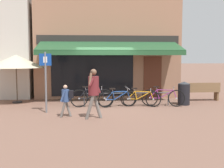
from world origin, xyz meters
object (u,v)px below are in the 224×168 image
litter_bin (184,93)px  parking_sign (46,76)px  bicycle_black (92,98)px  bicycle_orange (140,98)px  pedestrian_child (66,97)px  bicycle_blue (118,98)px  cafe_parasol (16,61)px  pedestrian_adult (94,88)px  bicycle_purple (163,97)px  park_bench (203,91)px

litter_bin → parking_sign: bearing=-167.1°
bicycle_black → bicycle_orange: (2.03, -0.08, -0.04)m
bicycle_orange → parking_sign: bearing=-153.0°
parking_sign → pedestrian_child: bearing=-45.2°
pedestrian_child → bicycle_blue: bearing=-132.7°
bicycle_blue → cafe_parasol: cafe_parasol is taller
pedestrian_adult → cafe_parasol: 5.03m
pedestrian_adult → cafe_parasol: (-3.41, 3.59, 0.84)m
bicycle_orange → bicycle_purple: size_ratio=0.93×
bicycle_purple → pedestrian_adult: 3.71m
litter_bin → pedestrian_adult: bearing=-148.1°
cafe_parasol → park_bench: size_ratio=1.58×
parking_sign → pedestrian_adult: bearing=-33.4°
bicycle_blue → litter_bin: litter_bin is taller
litter_bin → park_bench: size_ratio=0.63×
pedestrian_child → park_bench: bearing=-148.1°
pedestrian_adult → park_bench: (5.19, 3.48, -0.57)m
bicycle_orange → bicycle_purple: bicycle_purple is taller
bicycle_black → pedestrian_adult: pedestrian_adult is taller
litter_bin → cafe_parasol: size_ratio=0.40×
bicycle_orange → parking_sign: parking_sign is taller
bicycle_black → pedestrian_child: pedestrian_child is taller
bicycle_black → bicycle_purple: bearing=-3.2°
bicycle_black → pedestrian_adult: size_ratio=1.06×
bicycle_purple → pedestrian_adult: size_ratio=1.08×
bicycle_purple → park_bench: bearing=40.9°
bicycle_black → cafe_parasol: (-3.36, 1.36, 1.48)m
pedestrian_adult → bicycle_blue: bearing=-110.2°
parking_sign → park_bench: size_ratio=1.40×
parking_sign → park_bench: bearing=18.6°
pedestrian_child → litter_bin: (4.86, 2.12, -0.19)m
bicycle_black → bicycle_purple: (2.99, -0.06, -0.01)m
pedestrian_adult → pedestrian_child: bearing=-13.9°
bicycle_orange → pedestrian_adult: bearing=-120.7°
bicycle_black → pedestrian_child: bearing=-116.7°
bicycle_blue → pedestrian_child: (-1.96, -1.80, 0.34)m
park_bench → pedestrian_child: bearing=-154.2°
bicycle_blue → cafe_parasol: bearing=149.0°
bicycle_black → pedestrian_child: 2.12m
bicycle_orange → litter_bin: size_ratio=1.67×
bicycle_black → bicycle_orange: bearing=-4.1°
bicycle_black → bicycle_blue: (1.08, -0.11, -0.03)m
pedestrian_adult → litter_bin: size_ratio=1.66×
bicycle_blue → parking_sign: bearing=-173.3°
pedestrian_adult → pedestrian_child: (-0.93, 0.33, -0.33)m
pedestrian_adult → parking_sign: (-1.74, 1.15, 0.36)m
bicycle_black → bicycle_orange: 2.03m
bicycle_black → bicycle_purple: bicycle_black is taller
park_bench → bicycle_blue: bearing=-163.4°
bicycle_black → bicycle_blue: size_ratio=1.06×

